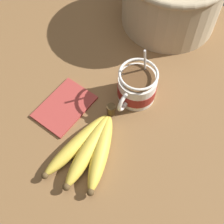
{
  "coord_description": "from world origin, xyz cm",
  "views": [
    {
      "loc": [
        29.51,
        22.12,
        67.35
      ],
      "look_at": [
        0.95,
        2.38,
        7.37
      ],
      "focal_mm": 50.0,
      "sensor_mm": 36.0,
      "label": 1
    }
  ],
  "objects": [
    {
      "name": "coffee_mug",
      "position": [
        -7.96,
        3.26,
        7.24
      ],
      "size": [
        12.5,
        9.21,
        14.97
      ],
      "color": "white",
      "rests_on": "table"
    },
    {
      "name": "napkin",
      "position": [
        4.44,
        -8.97,
        3.74
      ],
      "size": [
        14.07,
        10.13,
        0.6
      ],
      "color": "#A33833",
      "rests_on": "table"
    },
    {
      "name": "banana_bunch",
      "position": [
        10.2,
        2.78,
        5.2
      ],
      "size": [
        21.7,
        13.12,
        4.22
      ],
      "color": "#4C381E",
      "rests_on": "table"
    },
    {
      "name": "table",
      "position": [
        0.0,
        0.0,
        1.72
      ],
      "size": [
        98.83,
        98.83,
        3.44
      ],
      "color": "brown",
      "rests_on": "ground"
    }
  ]
}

